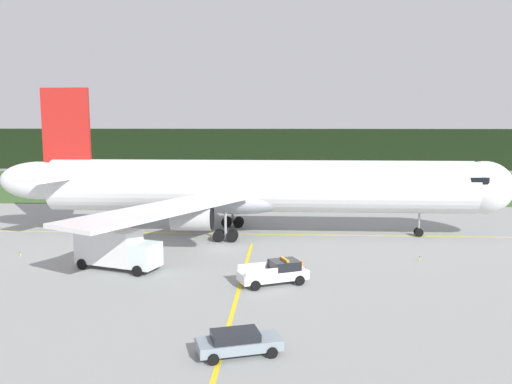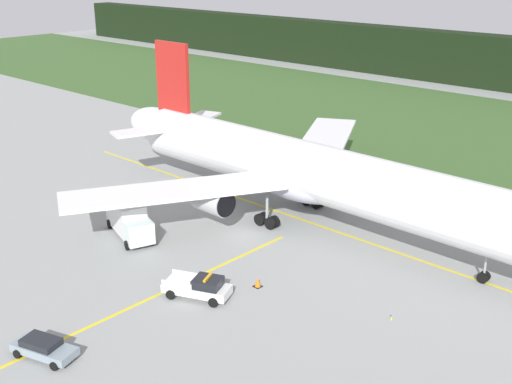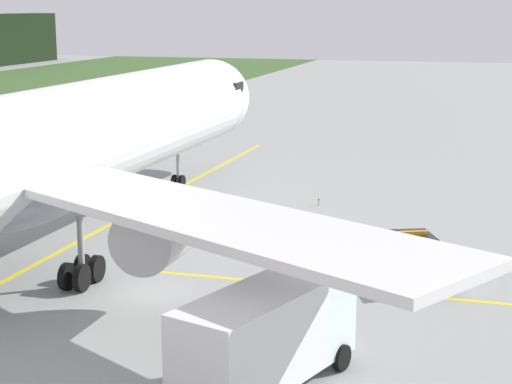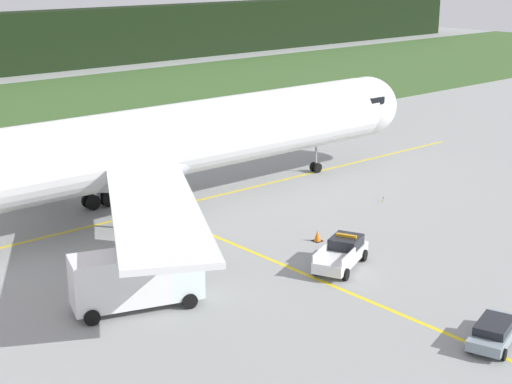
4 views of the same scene
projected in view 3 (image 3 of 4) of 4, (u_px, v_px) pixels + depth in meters
The scene contains 8 objects.
ground at pixel (150, 295), 36.95m from camera, with size 320.00×320.00×0.00m, color gray.
taxiway_centerline_main at pixel (47, 258), 42.23m from camera, with size 72.74×0.30×0.01m, color yellow.
taxiway_centerline_spur at pixel (504, 304), 35.79m from camera, with size 33.65×0.30×0.01m, color yellow.
airliner at pixel (35, 153), 40.63m from camera, with size 55.91×43.30×15.93m.
ops_pickup_truck at pixel (417, 258), 39.19m from camera, with size 5.61×3.85×1.94m.
catering_truck at pixel (263, 339), 27.28m from camera, with size 7.65×4.65×3.51m.
apron_cone at pixel (332, 248), 42.53m from camera, with size 0.64×0.64×0.79m.
taxiway_edge_light_east at pixel (319, 202), 53.29m from camera, with size 0.12×0.12×0.42m.
Camera 3 is at (-32.63, -13.97, 12.02)m, focal length 61.26 mm.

